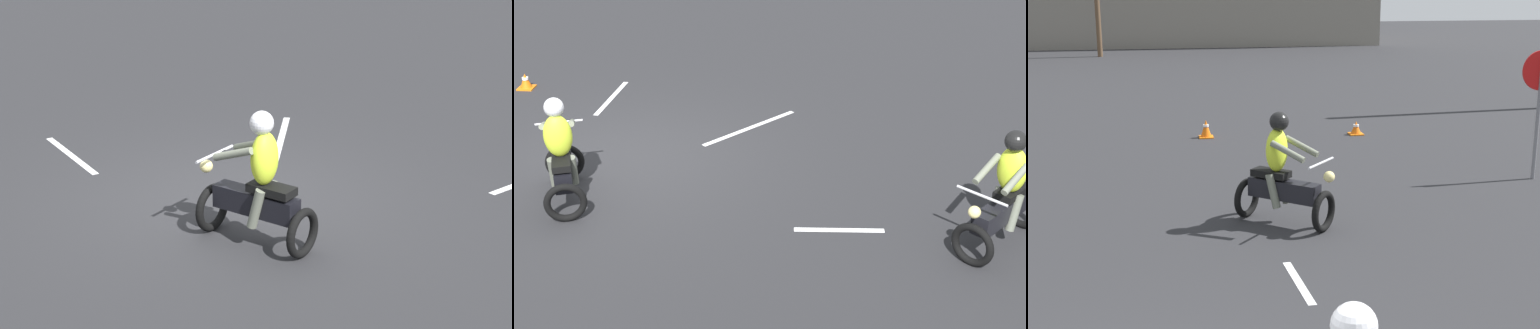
# 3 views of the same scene
# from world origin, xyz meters

# --- Properties ---
(ground_plane) EXTENTS (120.00, 120.00, 0.00)m
(ground_plane) POSITION_xyz_m (0.00, 0.00, 0.00)
(ground_plane) COLOR #28282B
(motorcycle_rider_foreground) EXTENTS (1.55, 1.05, 1.66)m
(motorcycle_rider_foreground) POSITION_xyz_m (1.37, -0.54, 0.73)
(motorcycle_rider_foreground) COLOR black
(motorcycle_rider_foreground) RESTS_ON ground
(lane_stripe_nw) EXTENTS (1.69, 1.53, 0.01)m
(lane_stripe_nw) POSITION_xyz_m (-1.46, 1.91, 0.00)
(lane_stripe_nw) COLOR silver
(lane_stripe_nw) RESTS_ON ground
(lane_stripe_w) EXTENTS (1.80, 0.21, 0.01)m
(lane_stripe_w) POSITION_xyz_m (-2.69, -1.02, 0.00)
(lane_stripe_w) COLOR silver
(lane_stripe_w) RESTS_ON ground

